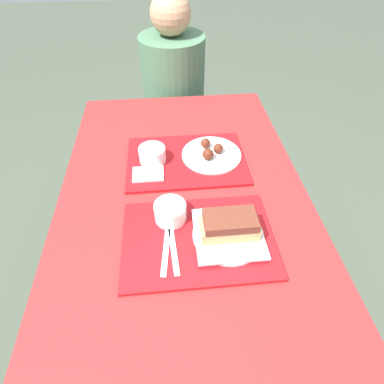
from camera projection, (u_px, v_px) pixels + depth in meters
ground_plane at (187, 300)px, 1.56m from camera, size 12.00×12.00×0.00m
picnic_table at (185, 220)px, 1.09m from camera, size 0.86×1.45×0.76m
picnic_bench_far at (174, 132)px, 1.94m from camera, size 0.82×0.28×0.47m
tray_near at (198, 239)px, 0.90m from camera, size 0.45×0.32×0.01m
tray_far at (186, 160)px, 1.16m from camera, size 0.45×0.32×0.01m
bowl_coleslaw_near at (170, 211)px, 0.93m from camera, size 0.10×0.10×0.06m
brisket_sandwich_plate at (229, 229)px, 0.88m from camera, size 0.21×0.21×0.09m
plastic_fork_near at (166, 250)px, 0.86m from camera, size 0.04×0.17×0.00m
plastic_knife_near at (174, 250)px, 0.87m from camera, size 0.03×0.17×0.00m
bowl_coleslaw_far at (152, 154)px, 1.13m from camera, size 0.10×0.10×0.06m
wings_plate_far at (211, 153)px, 1.17m from camera, size 0.23×0.23×0.05m
napkin_far at (148, 174)px, 1.09m from camera, size 0.11×0.08×0.01m
person_seated_across at (173, 76)px, 1.67m from camera, size 0.35×0.35×0.71m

